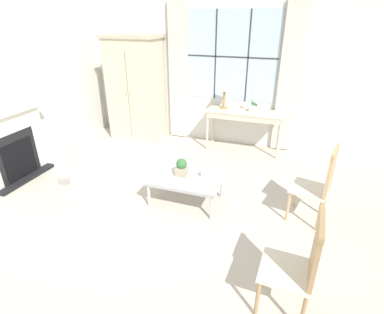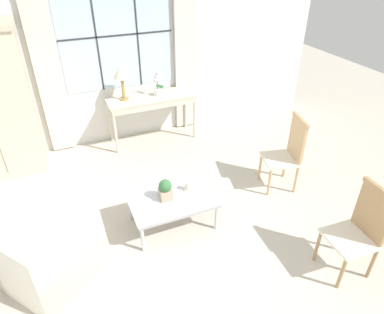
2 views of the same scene
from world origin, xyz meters
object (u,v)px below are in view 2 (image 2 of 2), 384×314
at_px(console_table, 152,101).
at_px(coffee_table, 172,200).
at_px(accent_chair_wooden, 361,227).
at_px(potted_orchid, 157,86).
at_px(pillar_candle, 188,186).
at_px(armchair_upholstered, 46,258).
at_px(potted_plant_small, 165,189).
at_px(side_chair_wooden, 289,150).
at_px(table_lamp, 121,73).

xyz_separation_m(console_table, coffee_table, (-0.42, -2.14, -0.34)).
bearing_deg(accent_chair_wooden, console_table, 107.59).
bearing_deg(potted_orchid, pillar_candle, -98.59).
relative_size(console_table, potted_orchid, 3.61).
distance_m(console_table, armchair_upholstered, 3.06).
bearing_deg(potted_plant_small, armchair_upholstered, -169.23).
height_order(accent_chair_wooden, pillar_candle, accent_chair_wooden).
bearing_deg(side_chair_wooden, coffee_table, -175.28).
height_order(armchair_upholstered, potted_plant_small, armchair_upholstered).
distance_m(table_lamp, potted_plant_small, 2.28).
xyz_separation_m(potted_orchid, accent_chair_wooden, (0.98, -3.48, -0.39)).
bearing_deg(potted_plant_small, coffee_table, -11.97).
bearing_deg(armchair_upholstered, potted_plant_small, 10.77).
bearing_deg(potted_plant_small, side_chair_wooden, 4.05).
relative_size(armchair_upholstered, side_chair_wooden, 1.08).
distance_m(console_table, potted_orchid, 0.27).
height_order(console_table, potted_orchid, potted_orchid).
bearing_deg(potted_plant_small, pillar_candle, 9.46).
xyz_separation_m(table_lamp, coffee_table, (0.01, -2.19, -0.86)).
xyz_separation_m(table_lamp, side_chair_wooden, (1.74, -2.04, -0.65)).
bearing_deg(pillar_candle, table_lamp, 96.49).
distance_m(potted_orchid, accent_chair_wooden, 3.64).
distance_m(console_table, coffee_table, 2.21).
relative_size(armchair_upholstered, coffee_table, 1.14).
bearing_deg(side_chair_wooden, potted_plant_small, -175.95).
relative_size(armchair_upholstered, accent_chair_wooden, 1.12).
xyz_separation_m(side_chair_wooden, potted_plant_small, (-1.80, -0.13, -0.03)).
distance_m(potted_orchid, armchair_upholstered, 3.18).
bearing_deg(coffee_table, console_table, 78.80).
bearing_deg(potted_orchid, accent_chair_wooden, -74.24).
bearing_deg(coffee_table, armchair_upholstered, -170.33).
bearing_deg(coffee_table, table_lamp, 90.35).
height_order(armchair_upholstered, accent_chair_wooden, accent_chair_wooden).
xyz_separation_m(potted_plant_small, pillar_candle, (0.30, 0.05, -0.08)).
bearing_deg(coffee_table, side_chair_wooden, 4.72).
xyz_separation_m(side_chair_wooden, accent_chair_wooden, (-0.21, -1.48, -0.02)).
distance_m(potted_orchid, coffee_table, 2.29).
bearing_deg(potted_plant_small, table_lamp, 88.47).
height_order(table_lamp, coffee_table, table_lamp).
relative_size(accent_chair_wooden, pillar_candle, 8.34).
distance_m(side_chair_wooden, accent_chair_wooden, 1.49).
height_order(side_chair_wooden, pillar_candle, side_chair_wooden).
height_order(console_table, accent_chair_wooden, accent_chair_wooden).
height_order(potted_plant_small, pillar_candle, potted_plant_small).
relative_size(armchair_upholstered, potted_plant_small, 4.49).
bearing_deg(console_table, accent_chair_wooden, -72.41).
bearing_deg(potted_orchid, potted_plant_small, -106.07).
distance_m(table_lamp, potted_orchid, 0.62).
bearing_deg(console_table, table_lamp, 173.75).
height_order(potted_orchid, coffee_table, potted_orchid).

